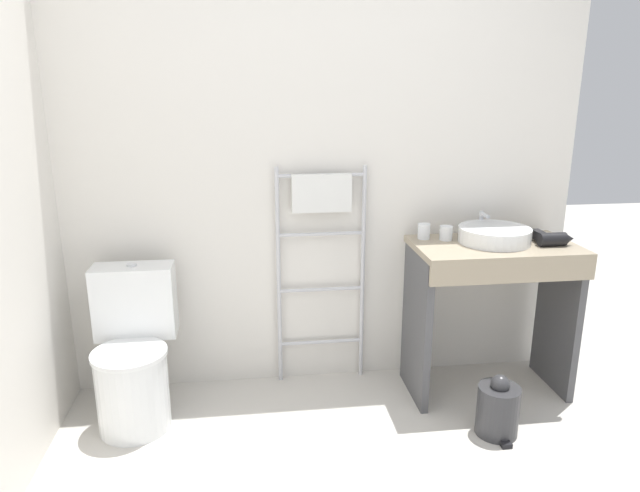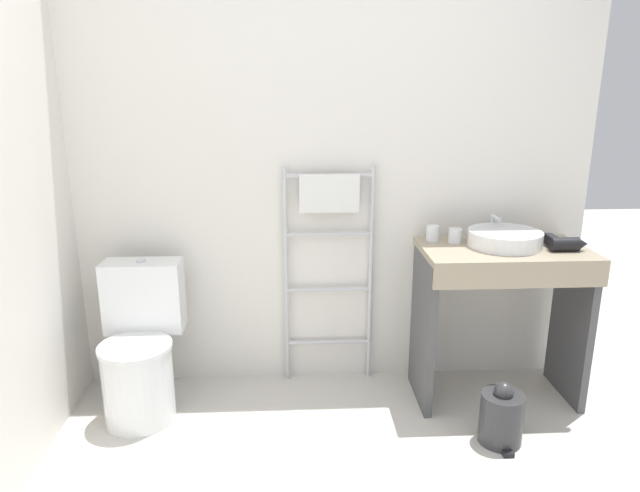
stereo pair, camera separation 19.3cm
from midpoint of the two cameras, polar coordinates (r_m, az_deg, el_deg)
The scene contains 10 objects.
wall_back at distance 3.16m, azimuth -2.35°, elevation 9.39°, with size 2.96×0.12×2.64m, color silver.
toilet at distance 3.12m, azimuth -19.89°, elevation -10.45°, with size 0.41×0.52×0.79m.
towel_radiator at distance 3.13m, azimuth -1.62°, elevation 1.40°, with size 0.50×0.06×1.26m.
vanity_counter at distance 3.22m, azimuth 15.14°, elevation -4.81°, with size 0.86×0.50×0.86m.
sink_basin at distance 3.16m, azimuth 15.39°, elevation 1.10°, with size 0.38×0.38×0.08m.
faucet at distance 3.30m, azimuth 14.32°, elevation 2.53°, with size 0.02×0.10×0.13m.
cup_near_wall at distance 3.15m, azimuth 8.64°, elevation 1.45°, with size 0.07×0.07×0.08m.
cup_near_edge at distance 3.15m, azimuth 10.78°, elevation 1.26°, with size 0.07×0.07×0.08m.
hair_dryer at distance 3.20m, azimuth 20.64°, elevation 0.69°, with size 0.19×0.17×0.07m.
trash_bin at distance 3.02m, azimuth 15.58°, elevation -15.44°, with size 0.21×0.24×0.32m.
Camera 1 is at (-0.37, -1.53, 1.68)m, focal length 32.00 mm.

